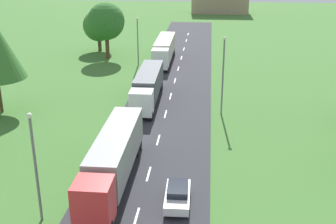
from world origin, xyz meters
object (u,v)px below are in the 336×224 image
(truck_third, at_px, (164,49))
(tree_oak, at_px, (99,26))
(car_second, at_px, (178,195))
(lamppost_lead, at_px, (35,162))
(truck_lead, at_px, (113,157))
(lamppost_second, at_px, (223,72))
(lamppost_third, at_px, (138,39))
(truck_second, at_px, (148,85))
(tree_elm, at_px, (106,21))

(truck_third, relative_size, tree_oak, 1.97)
(car_second, height_order, lamppost_lead, lamppost_lead)
(truck_lead, distance_m, car_second, 5.99)
(lamppost_second, bearing_deg, truck_third, 110.73)
(truck_third, xyz_separation_m, lamppost_third, (-3.86, -2.53, 2.04))
(lamppost_second, bearing_deg, lamppost_lead, -120.52)
(lamppost_second, bearing_deg, car_second, -100.61)
(truck_third, bearing_deg, truck_lead, -89.82)
(truck_third, bearing_deg, truck_second, -89.74)
(truck_third, distance_m, tree_oak, 14.29)
(car_second, distance_m, lamppost_lead, 10.06)
(lamppost_third, bearing_deg, car_second, -76.83)
(car_second, distance_m, lamppost_third, 40.30)
(truck_lead, relative_size, tree_elm, 1.53)
(truck_third, height_order, lamppost_third, lamppost_third)
(truck_second, relative_size, truck_third, 0.92)
(lamppost_lead, bearing_deg, tree_elm, 97.34)
(truck_third, xyz_separation_m, lamppost_second, (8.75, -23.12, 2.68))
(truck_third, height_order, lamppost_lead, lamppost_lead)
(truck_lead, relative_size, truck_second, 1.07)
(truck_lead, bearing_deg, car_second, -27.52)
(truck_third, distance_m, car_second, 41.98)
(truck_third, bearing_deg, tree_elm, 173.89)
(truck_second, xyz_separation_m, lamppost_lead, (-3.83, -24.75, 2.28))
(truck_second, bearing_deg, truck_lead, -89.91)
(truck_lead, xyz_separation_m, car_second, (5.17, -2.69, -1.40))
(tree_oak, distance_m, tree_elm, 6.61)
(lamppost_lead, bearing_deg, lamppost_second, 59.48)
(car_second, relative_size, lamppost_third, 0.54)
(car_second, bearing_deg, tree_elm, 109.21)
(truck_lead, relative_size, lamppost_third, 1.92)
(truck_second, bearing_deg, tree_oak, 115.25)
(truck_lead, distance_m, truck_third, 38.93)
(truck_lead, xyz_separation_m, lamppost_lead, (-3.86, -5.38, 2.15))
(truck_lead, distance_m, lamppost_lead, 6.96)
(truck_second, bearing_deg, lamppost_second, -22.32)
(truck_lead, distance_m, truck_second, 19.37)
(car_second, bearing_deg, truck_lead, 152.48)
(truck_third, height_order, tree_oak, tree_oak)
(tree_oak, bearing_deg, lamppost_third, -47.70)
(truck_lead, height_order, truck_third, truck_lead)
(lamppost_lead, bearing_deg, truck_third, 85.18)
(tree_oak, bearing_deg, truck_second, -64.75)
(car_second, xyz_separation_m, lamppost_second, (3.47, 18.50, 4.00))
(lamppost_second, bearing_deg, tree_elm, 127.20)
(truck_second, height_order, lamppost_second, lamppost_second)
(tree_elm, bearing_deg, lamppost_third, -31.88)
(car_second, xyz_separation_m, tree_oak, (-17.63, 48.41, 3.71))
(truck_third, relative_size, lamppost_third, 1.94)
(truck_third, bearing_deg, tree_oak, 151.19)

